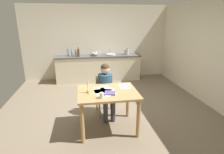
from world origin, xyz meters
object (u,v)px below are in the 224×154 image
Objects in this scene: candlestick at (88,90)px; sink_unit at (111,54)px; bottle_sauce at (78,53)px; wine_glass_near_sink at (99,52)px; chair_at_table at (105,93)px; bottle_vinegar at (72,53)px; bottle_wine_red at (76,53)px; book_magazine at (110,93)px; mixing_bowl at (94,54)px; stovetop_kettle at (127,52)px; wine_glass_by_kettle at (96,52)px; person_seated at (106,87)px; coffee_mug at (102,95)px; bottle_oil at (68,52)px; teacup_on_counter at (94,55)px; dining_table at (108,97)px; wine_glass_back_left at (94,52)px.

sink_unit is (0.92, 3.15, 0.07)m from candlestick.
bottle_sauce is 1.97× the size of wine_glass_near_sink.
chair_at_table is 3.56× the size of bottle_vinegar.
wine_glass_near_sink is (0.83, 0.18, 0.01)m from bottle_wine_red.
bottle_wine_red is (-0.29, 3.11, 0.15)m from candlestick.
mixing_bowl is (-0.05, 3.21, 0.15)m from book_magazine.
stovetop_kettle is 1.43× the size of wine_glass_by_kettle.
candlestick is 3.13m from mixing_bowl.
person_seated reaches higher than chair_at_table.
mixing_bowl reaches higher than coffee_mug.
teacup_on_counter is at bearing -15.56° from bottle_oil.
book_magazine is (-0.00, -0.81, 0.32)m from chair_at_table.
stovetop_kettle reaches higher than book_magazine.
coffee_mug is at bearing -93.37° from wine_glass_by_kettle.
bottle_wine_red is at bearing -25.81° from bottle_oil.
stovetop_kettle reaches higher than chair_at_table.
dining_table is at bearing -78.10° from bottle_wine_red.
bottle_oil is at bearing 109.33° from person_seated.
teacup_on_counter is (-0.09, 2.44, 0.27)m from person_seated.
bottle_wine_red is (-0.69, 2.56, 0.32)m from person_seated.
bottle_wine_red is at bearing 169.00° from teacup_on_counter.
person_seated is 4.19× the size of bottle_oil.
wine_glass_near_sink and wine_glass_by_kettle have the same top height.
mixing_bowl is at bearing -116.45° from wine_glass_by_kettle.
book_magazine is at bearing -90.18° from chair_at_table.
person_seated is at bearing -101.33° from sink_unit.
candlestick is 3.32m from wine_glass_back_left.
dining_table is at bearing -91.15° from wine_glass_by_kettle.
coffee_mug is at bearing -99.90° from chair_at_table.
dining_table is 3.36m from bottle_oil.
coffee_mug is at bearing -81.47° from bottle_wine_red.
candlestick reaches higher than dining_table.
chair_at_table is 0.89m from candlestick.
stovetop_kettle is 1.20m from teacup_on_counter.
stovetop_kettle is at bearing 64.44° from candlestick.
wine_glass_near_sink is at bearing 0.00° from wine_glass_back_left.
coffee_mug is at bearing -116.33° from dining_table.
bottle_wine_red is at bearing -165.77° from wine_glass_by_kettle.
candlestick is 3.02m from teacup_on_counter.
bottle_vinegar is 0.75m from teacup_on_counter.
coffee_mug is at bearing -110.57° from stovetop_kettle.
wine_glass_by_kettle is at bearing 14.23° from bottle_wine_red.
bottle_vinegar reaches higher than stovetop_kettle.
wine_glass_near_sink is (0.54, 3.30, 0.15)m from candlestick.
bottle_sauce is at bearing -173.54° from mixing_bowl.
dining_table is 3.00m from teacup_on_counter.
bottle_vinegar is at bearing -179.94° from stovetop_kettle.
dining_table is at bearing -89.43° from wine_glass_back_left.
bottle_oil reaches higher than stovetop_kettle.
bottle_vinegar is at bearing -179.74° from sink_unit.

